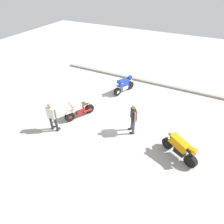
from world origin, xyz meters
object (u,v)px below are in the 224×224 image
person_in_black_shirt (133,117)px  motorcycle_blue_sportbike (124,85)px  motorcycle_cream_vintage (80,110)px  motorcycle_orange_sportbike (180,147)px  person_in_white_shirt (52,115)px

person_in_black_shirt → motorcycle_blue_sportbike: bearing=-96.1°
motorcycle_cream_vintage → motorcycle_orange_sportbike: 5.95m
motorcycle_orange_sportbike → person_in_white_shirt: 6.64m
motorcycle_blue_sportbike → person_in_white_shirt: bearing=0.3°
motorcycle_orange_sportbike → person_in_black_shirt: 2.71m
motorcycle_cream_vintage → motorcycle_blue_sportbike: bearing=-170.8°
motorcycle_orange_sportbike → person_in_white_shirt: size_ratio=1.03×
motorcycle_orange_sportbike → person_in_black_shirt: size_ratio=1.02×
motorcycle_cream_vintage → person_in_white_shirt: (-0.60, -1.62, 0.54)m
motorcycle_blue_sportbike → person_in_black_shirt: (2.13, -3.67, 0.43)m
motorcycle_orange_sportbike → motorcycle_cream_vintage: bearing=23.3°
motorcycle_blue_sportbike → person_in_white_shirt: 5.77m
person_in_black_shirt → motorcycle_cream_vintage: bearing=-33.3°
motorcycle_cream_vintage → motorcycle_orange_sportbike: size_ratio=1.00×
motorcycle_cream_vintage → person_in_white_shirt: person_in_white_shirt is taller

